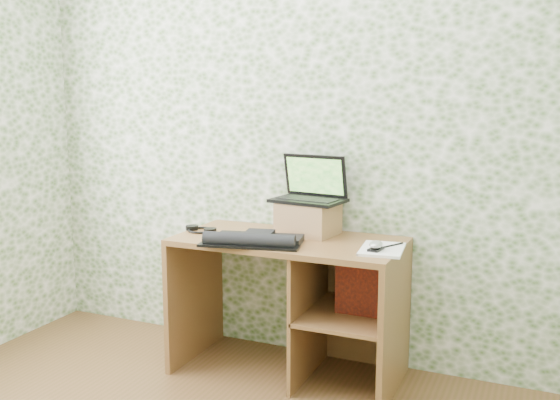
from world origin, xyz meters
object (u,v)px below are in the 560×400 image
at_px(keyboard, 255,240).
at_px(notepad, 382,249).
at_px(desk, 304,288).
at_px(laptop, 311,190).
at_px(riser, 308,218).

bearing_deg(keyboard, notepad, 0.17).
bearing_deg(notepad, keyboard, -174.96).
xyz_separation_m(desk, laptop, (-0.02, 0.16, 0.51)).
distance_m(desk, laptop, 0.53).
height_order(riser, notepad, riser).
height_order(riser, laptop, laptop).
height_order(desk, riser, riser).
xyz_separation_m(laptop, notepad, (0.47, -0.24, -0.23)).
height_order(laptop, notepad, laptop).
distance_m(riser, laptop, 0.15).
relative_size(keyboard, notepad, 1.80).
bearing_deg(riser, keyboard, -116.26).
relative_size(laptop, notepad, 1.40).
bearing_deg(laptop, keyboard, -106.24).
xyz_separation_m(riser, laptop, (-0.00, 0.04, 0.15)).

